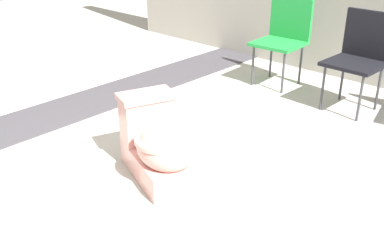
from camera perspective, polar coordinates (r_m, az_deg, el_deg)
name	(u,v)px	position (r m, az deg, el deg)	size (l,w,h in m)	color
ground_plane	(127,185)	(2.91, -8.25, -8.21)	(14.00, 14.00, 0.00)	#B7B2A8
gravel_strip	(77,106)	(4.13, -14.43, 1.68)	(0.56, 8.00, 0.01)	#423F44
toilet	(160,146)	(2.88, -4.07, -3.29)	(0.72, 0.56, 0.52)	#E09E93
folding_chair_left	(284,32)	(4.56, 11.66, 10.84)	(0.46, 0.46, 0.83)	#1E8C38
folding_chair_middle	(362,51)	(4.11, 20.74, 8.22)	(0.45, 0.45, 0.83)	black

